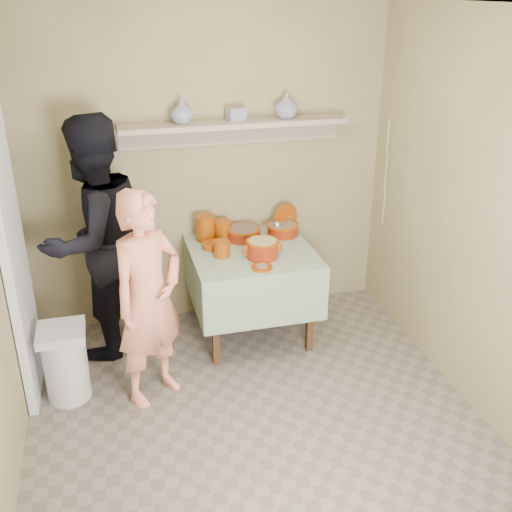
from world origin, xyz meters
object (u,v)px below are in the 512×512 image
object	(u,v)px
person_helper	(95,240)
cazuela_rice	(262,248)
serving_table	(251,263)
person_cook	(149,299)
trash_bin	(66,363)

from	to	relation	value
person_helper	cazuela_rice	distance (m)	1.26
cazuela_rice	serving_table	bearing A→B (deg)	105.07
person_cook	trash_bin	size ratio (longest dim) A/B	2.74
serving_table	person_cook	bearing A→B (deg)	-143.67
person_helper	person_cook	bearing A→B (deg)	74.39
person_cook	cazuela_rice	xyz separation A→B (m)	(0.92, 0.48, 0.08)
serving_table	cazuela_rice	bearing A→B (deg)	-74.93
person_helper	serving_table	distance (m)	1.23
cazuela_rice	trash_bin	bearing A→B (deg)	-166.79
trash_bin	person_cook	bearing A→B (deg)	-11.27
cazuela_rice	trash_bin	distance (m)	1.66
serving_table	cazuela_rice	world-z (taller)	cazuela_rice
serving_table	trash_bin	distance (m)	1.60
serving_table	person_helper	bearing A→B (deg)	176.49
person_helper	serving_table	xyz separation A→B (m)	(1.19, -0.07, -0.30)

